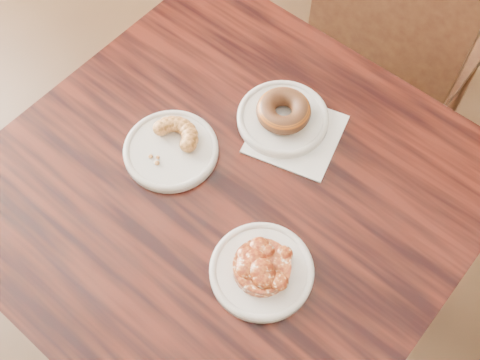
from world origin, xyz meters
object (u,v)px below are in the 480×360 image
Objects in this scene: chair_far at (406,39)px; apple_fritter at (262,266)px; cafe_table at (231,265)px; cruller_fragment at (170,144)px; glazed_donut at (284,111)px.

apple_fritter is (0.12, -0.88, 0.33)m from chair_far.
cafe_table is 0.79m from chair_far.
glazed_donut is at bearing 53.70° from cruller_fragment.
apple_fritter reaches higher than cafe_table.
cruller_fragment is at bearing -126.30° from glazed_donut.
glazed_donut is (0.00, 0.17, 0.41)m from cafe_table.
glazed_donut is 0.97× the size of cruller_fragment.
cafe_table is 0.90× the size of chair_far.
glazed_donut reaches higher than cruller_fragment.
apple_fritter is 0.28m from cruller_fragment.
apple_fritter is (0.14, -0.27, -0.01)m from glazed_donut.
glazed_donut is 0.22m from cruller_fragment.
chair_far is 0.70m from glazed_donut.
cruller_fragment is (-0.13, -0.18, -0.01)m from glazed_donut.
cafe_table is 0.44m from apple_fritter.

